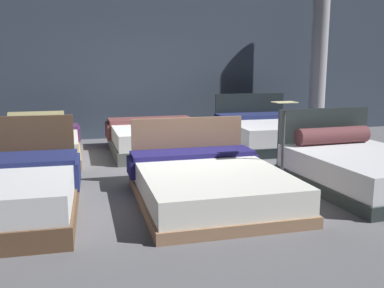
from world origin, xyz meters
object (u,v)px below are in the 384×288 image
bed_5 (267,133)px  price_sign (282,156)px  support_pillar (319,58)px  bed_1 (208,183)px  bed_3 (35,145)px  bed_4 (157,138)px  bed_0 (2,194)px  bed_2 (365,169)px

bed_5 → price_sign: size_ratio=1.82×
price_sign → support_pillar: bearing=53.7°
bed_1 → bed_3: (-2.19, 3.02, 0.02)m
bed_3 → price_sign: price_sign is taller
bed_3 → bed_4: bearing=-1.5°
bed_5 → bed_0: bearing=-145.1°
bed_1 → support_pillar: 5.67m
bed_0 → bed_3: bearing=90.9°
bed_1 → bed_4: size_ratio=1.08×
bed_4 → price_sign: (1.11, -2.81, 0.19)m
bed_4 → bed_5: (2.19, -0.04, 0.02)m
bed_1 → bed_2: bed_2 is taller
bed_2 → bed_4: (-2.20, 3.01, 0.00)m
bed_1 → bed_2: bearing=-0.0°
bed_1 → price_sign: (1.04, 0.17, 0.23)m
bed_5 → support_pillar: 2.43m
bed_2 → bed_3: (-4.32, 3.04, -0.02)m
bed_5 → bed_2: bearing=-88.9°
support_pillar → bed_5: bearing=-149.6°
bed_1 → price_sign: bearing=10.1°
bed_0 → price_sign: size_ratio=1.74×
bed_0 → bed_5: size_ratio=0.96×
bed_0 → bed_5: (4.38, 2.94, 0.01)m
bed_0 → bed_3: size_ratio=0.91×
bed_3 → bed_5: size_ratio=1.05×
bed_4 → price_sign: bearing=-69.0°
bed_5 → support_pillar: support_pillar is taller
bed_1 → bed_3: 3.73m
bed_3 → support_pillar: support_pillar is taller
price_sign → support_pillar: size_ratio=0.32×
bed_3 → support_pillar: 6.23m
bed_4 → price_sign: price_sign is taller
support_pillar → bed_0: bearing=-147.0°
bed_0 → support_pillar: 7.35m
bed_0 → bed_5: bearing=36.0°
bed_0 → support_pillar: (6.04, 3.92, 1.49)m
bed_2 → bed_5: 2.96m
bed_5 → support_pillar: bearing=31.4°
bed_2 → bed_5: bearing=87.6°
price_sign → bed_0: bearing=-177.0°
support_pillar → bed_3: bearing=-171.4°
bed_2 → bed_3: size_ratio=0.98×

